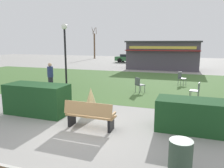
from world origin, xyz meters
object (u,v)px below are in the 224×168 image
Objects in this scene: lamppost_mid at (65,48)px; person_strolling at (50,77)px; trash_bin at (180,157)px; parked_car_center_slot at (166,59)px; park_bench at (90,115)px; parked_car_west_slot at (130,58)px; food_kiosk at (163,55)px; cafe_chair_west at (196,89)px; cafe_chair_east at (139,84)px; tree_right_bg at (94,45)px; cafe_chair_center at (181,77)px.

lamppost_mid is 2.38× the size of person_strolling.
trash_bin is 0.18× the size of parked_car_center_slot.
park_bench is 0.41× the size of parked_car_west_slot.
trash_bin is 0.10× the size of food_kiosk.
lamppost_mid reaches higher than parked_car_west_slot.
food_kiosk is 13.62m from cafe_chair_west.
person_strolling reaches higher than cafe_chair_west.
cafe_chair_west is (7.77, -0.42, -2.01)m from lamppost_mid.
parked_car_center_slot reaches higher than park_bench.
lamppost_mid reaches higher than trash_bin.
trash_bin is 27.35m from parked_car_center_slot.
parked_car_west_slot is at bearing 106.25° from cafe_chair_east.
parked_car_center_slot reaches higher than trash_bin.
park_bench is 1.92× the size of cafe_chair_east.
food_kiosk is at bearing -87.75° from parked_car_center_slot.
cafe_chair_east is (-3.10, 0.60, 0.00)m from cafe_chair_west.
cafe_chair_east is (0.37, 5.91, 0.05)m from park_bench.
lamppost_mid is at bearing -70.11° from tree_right_bg.
parked_car_west_slot is (-8.31, 27.19, 0.26)m from trash_bin.
park_bench reaches higher than cafe_chair_west.
cafe_chair_west is (3.18, -13.20, -1.01)m from food_kiosk.
parked_car_center_slot reaches higher than cafe_chair_west.
trash_bin is 8.04m from cafe_chair_east.
parked_car_west_slot is at bearing 4.24° from person_strolling.
person_strolling is 28.08m from tree_right_bg.
cafe_chair_west is at bearing -66.42° from parked_car_west_slot.
parked_car_west_slot is (-5.63, 6.98, -0.90)m from food_kiosk.
parked_car_center_slot reaches higher than cafe_chair_east.
food_kiosk is 12.64m from cafe_chair_east.
food_kiosk is 1.85× the size of parked_car_west_slot.
food_kiosk is at bearing 70.23° from lamppost_mid.
cafe_chair_west is 4.04m from cafe_chair_center.
food_kiosk is (-2.68, 20.21, 1.16)m from trash_bin.
cafe_chair_west is 22.02m from parked_car_west_slot.
food_kiosk reaches higher than trash_bin.
person_strolling reaches higher than parked_car_center_slot.
cafe_chair_center is at bearing -76.12° from food_kiosk.
tree_right_bg is at bearing 118.77° from cafe_chair_east.
parked_car_west_slot is (-1.03, 19.76, -1.90)m from lamppost_mid.
trash_bin is at bearing -87.95° from cafe_chair_center.
lamppost_mid reaches higher than cafe_chair_east.
park_bench is 1.92× the size of cafe_chair_center.
parked_car_center_slot is at bearing -10.24° from person_strolling.
tree_right_bg reaches higher than lamppost_mid.
cafe_chair_east is at bearing 108.87° from trash_bin.
food_kiosk is 1.39× the size of tree_right_bg.
cafe_chair_east is 0.21× the size of parked_car_west_slot.
cafe_chair_east is at bearing -88.96° from parked_car_center_slot.
park_bench is 9.60m from cafe_chair_center.
park_bench is at bearing -78.18° from parked_car_west_slot.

